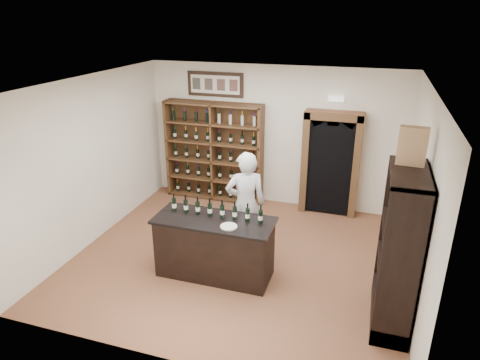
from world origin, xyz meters
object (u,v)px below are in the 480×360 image
counter_bottle_0 (174,204)px  wine_crate (412,146)px  side_cabinet (398,274)px  wine_shelf (214,151)px  tasting_counter (215,248)px  shopkeeper (246,204)px

counter_bottle_0 → wine_crate: size_ratio=0.61×
counter_bottle_0 → side_cabinet: bearing=-6.6°
side_cabinet → wine_crate: (-0.04, 0.27, 1.69)m
side_cabinet → wine_crate: bearing=98.7°
wine_shelf → counter_bottle_0: bearing=-82.4°
wine_shelf → tasting_counter: wine_shelf is taller
wine_shelf → counter_bottle_0: wine_shelf is taller
wine_shelf → side_cabinet: size_ratio=1.00×
tasting_counter → counter_bottle_0: counter_bottle_0 is taller
wine_crate → counter_bottle_0: bearing=-177.6°
counter_bottle_0 → shopkeeper: 1.23m
wine_shelf → wine_crate: 4.99m
wine_crate → wine_shelf: bearing=146.5°
tasting_counter → shopkeeper: 0.96m
wine_shelf → wine_crate: bearing=-38.1°
wine_shelf → wine_crate: size_ratio=4.49×
wine_shelf → tasting_counter: 3.19m
side_cabinet → shopkeeper: 2.70m
counter_bottle_0 → wine_crate: 3.66m
side_cabinet → shopkeeper: size_ratio=1.17×
tasting_counter → side_cabinet: (2.72, -0.30, 0.26)m
wine_shelf → wine_crate: (3.78, -2.97, 1.34)m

